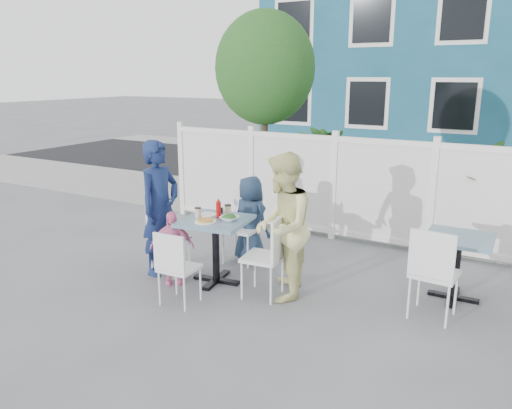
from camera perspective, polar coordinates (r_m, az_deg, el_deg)
The scene contains 29 objects.
ground at distance 5.96m, azimuth -0.74°, elevation -10.10°, with size 80.00×80.00×0.00m, color slate.
near_sidewalk at distance 9.24m, azimuth 11.19°, elevation -1.25°, with size 24.00×2.60×0.01m, color gray.
street at distance 12.72m, azimuth 16.51°, elevation 2.77°, with size 24.00×5.00×0.01m, color black.
far_sidewalk at distance 15.71m, azimuth 19.15°, elevation 4.75°, with size 24.00×1.60×0.01m, color gray.
building at distance 18.95m, azimuth 20.40°, elevation 15.34°, with size 11.00×6.00×6.00m.
fence_back at distance 7.73m, azimuth 8.86°, elevation 1.71°, with size 5.86×0.08×1.60m.
tree at distance 9.07m, azimuth 1.00°, elevation 15.28°, with size 1.80×1.62×3.59m.
utility_cabinet at distance 10.45m, azimuth -3.05°, elevation 4.36°, with size 0.68×0.48×1.26m, color gold.
potted_shrub_a at distance 8.50m, azimuth 8.03°, elevation 3.29°, with size 0.94×0.94×1.68m, color #184616.
potted_shrub_b at distance 7.92m, azimuth 21.74°, elevation 1.08°, with size 1.40×1.21×1.55m, color #184616.
main_table at distance 6.06m, azimuth -4.65°, elevation -3.32°, with size 0.86×0.86×0.81m.
spare_table at distance 6.04m, azimuth 22.10°, elevation -4.94°, with size 0.72×0.72×0.75m.
chair_left at distance 6.51m, azimuth -10.41°, elevation -3.09°, with size 0.43×0.45×0.92m.
chair_right at distance 5.66m, azimuth 1.55°, elevation -5.31°, with size 0.47×0.48×0.96m.
chair_back at distance 6.79m, azimuth -1.32°, elevation -1.90°, with size 0.45×0.44×0.96m.
chair_near at distance 5.54m, azimuth -9.23°, elevation -6.64°, with size 0.41×0.39×0.86m.
chair_spare at distance 5.45m, azimuth 19.60°, elevation -6.83°, with size 0.48×0.47×1.00m.
man at distance 6.42m, azimuth -10.90°, elevation -0.38°, with size 0.63×0.41×1.72m, color navy.
woman at distance 5.60m, azimuth 3.03°, elevation -2.56°, with size 0.81×0.63×1.68m, color #E1DA49.
boy at distance 6.74m, azimuth -0.64°, elevation -1.72°, with size 0.58×0.38×1.19m, color #1E3049.
toddler at distance 6.15m, azimuth -9.58°, elevation -4.89°, with size 0.54×0.22×0.91m, color pink.
plate_main at distance 5.90m, azimuth -5.81°, elevation -1.95°, with size 0.25×0.25×0.02m, color white.
plate_side at distance 6.18m, azimuth -5.58°, elevation -1.17°, with size 0.23×0.23×0.02m, color white.
salad_bowl at distance 5.93m, azimuth -3.05°, elevation -1.59°, with size 0.22×0.22×0.05m, color white.
coffee_cup_a at distance 6.09m, azimuth -6.65°, elevation -0.96°, with size 0.08×0.08×0.11m, color beige.
coffee_cup_b at distance 6.15m, azimuth -3.23°, elevation -0.67°, with size 0.08×0.08×0.12m, color beige.
ketchup_bottle at distance 6.04m, azimuth -4.31°, elevation -0.62°, with size 0.06×0.06×0.19m, color #AB0B09.
salt_shaker at distance 6.25m, azimuth -3.85°, elevation -0.65°, with size 0.03×0.03×0.08m, color white.
pepper_shaker at distance 6.24m, azimuth -3.97°, elevation -0.68°, with size 0.03×0.03×0.08m, color black.
Camera 1 is at (2.72, -4.67, 2.50)m, focal length 35.00 mm.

